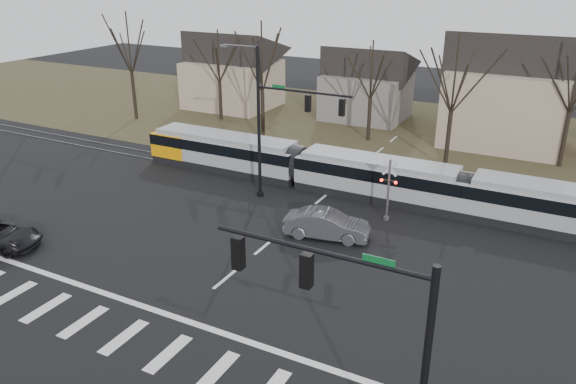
% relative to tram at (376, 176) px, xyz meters
% --- Properties ---
extents(ground, '(140.00, 140.00, 0.00)m').
position_rel_tram_xyz_m(ground, '(-3.11, -16.00, -1.52)').
color(ground, black).
extents(grass_verge, '(140.00, 28.00, 0.01)m').
position_rel_tram_xyz_m(grass_verge, '(-3.11, 16.00, -1.52)').
color(grass_verge, '#38331E').
rests_on(grass_verge, ground).
extents(crosswalk, '(27.00, 2.60, 0.01)m').
position_rel_tram_xyz_m(crosswalk, '(-3.11, -20.00, -1.52)').
color(crosswalk, silver).
rests_on(crosswalk, ground).
extents(stop_line, '(28.00, 0.35, 0.01)m').
position_rel_tram_xyz_m(stop_line, '(-3.11, -17.80, -1.52)').
color(stop_line, silver).
rests_on(stop_line, ground).
extents(lane_dashes, '(0.18, 30.00, 0.01)m').
position_rel_tram_xyz_m(lane_dashes, '(-3.11, -0.00, -1.52)').
color(lane_dashes, silver).
rests_on(lane_dashes, ground).
extents(rail_pair, '(90.00, 1.52, 0.06)m').
position_rel_tram_xyz_m(rail_pair, '(-3.11, -0.20, -1.49)').
color(rail_pair, '#59595E').
rests_on(rail_pair, ground).
extents(tram, '(36.88, 2.74, 2.80)m').
position_rel_tram_xyz_m(tram, '(0.00, 0.00, 0.00)').
color(tram, gray).
rests_on(tram, ground).
extents(sedan, '(3.71, 5.65, 1.64)m').
position_rel_tram_xyz_m(sedan, '(-0.45, -7.19, -0.71)').
color(sedan, '#414147').
rests_on(sedan, ground).
extents(signal_pole_near_right, '(6.72, 0.44, 8.00)m').
position_rel_tram_xyz_m(signal_pole_near_right, '(7.01, -22.00, 3.64)').
color(signal_pole_near_right, black).
rests_on(signal_pole_near_right, ground).
extents(signal_pole_far, '(9.28, 0.44, 10.20)m').
position_rel_tram_xyz_m(signal_pole_far, '(-5.51, -3.50, 4.18)').
color(signal_pole_far, black).
rests_on(signal_pole_far, ground).
extents(rail_crossing_signal, '(1.08, 0.36, 4.00)m').
position_rel_tram_xyz_m(rail_crossing_signal, '(1.89, -3.21, 0.36)').
color(rail_crossing_signal, '#59595B').
rests_on(rail_crossing_signal, ground).
extents(tree_row, '(59.20, 7.20, 10.00)m').
position_rel_tram_xyz_m(tree_row, '(-1.11, 10.00, 3.48)').
color(tree_row, black).
rests_on(tree_row, ground).
extents(house_a, '(9.72, 8.64, 8.60)m').
position_rel_tram_xyz_m(house_a, '(-23.11, 18.00, 2.94)').
color(house_a, tan).
rests_on(house_a, ground).
extents(house_b, '(8.64, 7.56, 7.65)m').
position_rel_tram_xyz_m(house_b, '(-8.11, 20.00, 2.45)').
color(house_b, slate).
rests_on(house_b, ground).
extents(house_c, '(10.80, 8.64, 10.10)m').
position_rel_tram_xyz_m(house_c, '(5.89, 17.00, 3.71)').
color(house_c, tan).
rests_on(house_c, ground).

